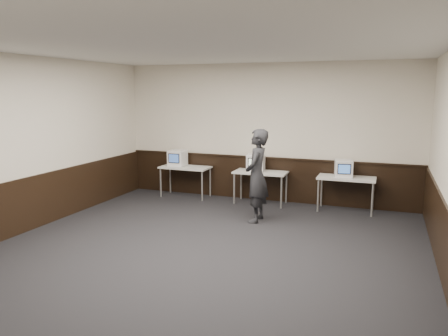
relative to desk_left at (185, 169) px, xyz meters
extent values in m
plane|color=black|center=(1.90, -3.60, -0.68)|extent=(8.00, 8.00, 0.00)
plane|color=white|center=(1.90, -3.60, 2.52)|extent=(8.00, 8.00, 0.00)
plane|color=silver|center=(1.90, 0.40, 0.92)|extent=(7.00, 0.00, 7.00)
plane|color=silver|center=(-1.60, -3.60, 0.92)|extent=(0.00, 8.00, 8.00)
cube|color=black|center=(1.90, 0.38, -0.18)|extent=(6.98, 0.04, 1.00)
cube|color=black|center=(-1.58, -3.60, -0.18)|extent=(0.04, 7.98, 1.00)
cube|color=black|center=(1.90, 0.36, 0.34)|extent=(6.98, 0.06, 0.04)
cube|color=silver|center=(0.00, 0.00, 0.05)|extent=(1.20, 0.60, 0.04)
cylinder|color=#999999|center=(-0.55, -0.25, -0.32)|extent=(0.04, 0.04, 0.71)
cylinder|color=#999999|center=(0.55, -0.25, -0.32)|extent=(0.04, 0.04, 0.71)
cylinder|color=#999999|center=(-0.55, 0.25, -0.32)|extent=(0.04, 0.04, 0.71)
cylinder|color=#999999|center=(0.55, 0.25, -0.32)|extent=(0.04, 0.04, 0.71)
cube|color=silver|center=(1.90, 0.00, 0.05)|extent=(1.20, 0.60, 0.04)
cylinder|color=#999999|center=(1.35, -0.25, -0.32)|extent=(0.04, 0.04, 0.71)
cylinder|color=#999999|center=(2.45, -0.25, -0.32)|extent=(0.04, 0.04, 0.71)
cylinder|color=#999999|center=(1.35, 0.25, -0.32)|extent=(0.04, 0.04, 0.71)
cylinder|color=#999999|center=(2.45, 0.25, -0.32)|extent=(0.04, 0.04, 0.71)
cube|color=silver|center=(3.80, 0.00, 0.05)|extent=(1.20, 0.60, 0.04)
cylinder|color=#999999|center=(3.25, -0.25, -0.32)|extent=(0.04, 0.04, 0.71)
cylinder|color=#999999|center=(4.35, -0.25, -0.32)|extent=(0.04, 0.04, 0.71)
cylinder|color=#999999|center=(3.25, 0.25, -0.32)|extent=(0.04, 0.04, 0.71)
cylinder|color=#999999|center=(4.35, 0.25, -0.32)|extent=(0.04, 0.04, 0.71)
cube|color=white|center=(-0.23, 0.04, 0.26)|extent=(0.39, 0.41, 0.39)
cube|color=black|center=(-0.22, -0.16, 0.28)|extent=(0.29, 0.02, 0.23)
cube|color=#385CA6|center=(-0.22, -0.17, 0.28)|extent=(0.25, 0.01, 0.19)
cube|color=white|center=(1.78, 0.03, 0.27)|extent=(0.43, 0.45, 0.39)
cube|color=black|center=(1.80, -0.17, 0.28)|extent=(0.29, 0.05, 0.23)
cube|color=silver|center=(1.80, -0.18, 0.28)|extent=(0.25, 0.03, 0.19)
cube|color=white|center=(3.73, 0.02, 0.25)|extent=(0.42, 0.44, 0.36)
cube|color=black|center=(3.76, -0.17, 0.27)|extent=(0.27, 0.06, 0.22)
cube|color=#365E9F|center=(3.76, -0.18, 0.27)|extent=(0.23, 0.04, 0.18)
imported|color=black|center=(2.21, -1.37, 0.24)|extent=(0.46, 0.69, 1.84)
camera|label=1|loc=(4.56, -9.45, 1.87)|focal=35.00mm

